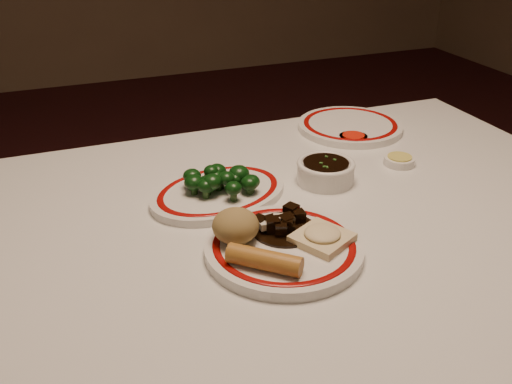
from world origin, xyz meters
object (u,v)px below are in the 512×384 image
object	(u,v)px
broccoli_plate	(219,193)
spring_roll	(264,260)
stirfry_heap	(283,224)
broccoli_pile	(219,179)
fried_wonton	(322,236)
main_plate	(284,248)
soy_bowl	(325,172)
dining_table	(309,257)
rice_mound	(236,226)

from	to	relation	value
broccoli_plate	spring_roll	bearing A→B (deg)	-93.41
stirfry_heap	broccoli_plate	xyz separation A→B (m)	(-0.05, 0.18, -0.02)
stirfry_heap	broccoli_pile	size ratio (longest dim) A/B	0.80
spring_roll	stirfry_heap	world-z (taller)	spring_roll
broccoli_pile	fried_wonton	bearing A→B (deg)	-67.41
main_plate	soy_bowl	bearing A→B (deg)	48.82
main_plate	spring_roll	bearing A→B (deg)	-136.83
dining_table	broccoli_plate	size ratio (longest dim) A/B	3.85
dining_table	fried_wonton	world-z (taller)	fried_wonton
spring_roll	broccoli_plate	xyz separation A→B (m)	(0.02, 0.26, -0.02)
broccoli_plate	fried_wonton	bearing A→B (deg)	-67.63
rice_mound	spring_roll	xyz separation A→B (m)	(0.01, -0.09, -0.01)
soy_bowl	spring_roll	bearing A→B (deg)	-132.39
main_plate	stirfry_heap	bearing A→B (deg)	69.15
broccoli_plate	soy_bowl	world-z (taller)	soy_bowl
rice_mound	broccoli_pile	distance (m)	0.18
main_plate	soy_bowl	world-z (taller)	soy_bowl
broccoli_plate	soy_bowl	distance (m)	0.21
spring_roll	fried_wonton	distance (m)	0.12
rice_mound	broccoli_pile	bearing A→B (deg)	80.61
broccoli_plate	broccoli_pile	bearing A→B (deg)	-86.25
fried_wonton	soy_bowl	xyz separation A→B (m)	(0.12, 0.22, -0.01)
stirfry_heap	broccoli_plate	world-z (taller)	stirfry_heap
stirfry_heap	fried_wonton	bearing A→B (deg)	-52.06
fried_wonton	stirfry_heap	bearing A→B (deg)	127.94
spring_roll	soy_bowl	xyz separation A→B (m)	(0.23, 0.25, -0.01)
dining_table	broccoli_pile	bearing A→B (deg)	138.52
dining_table	fried_wonton	size ratio (longest dim) A/B	11.25
dining_table	main_plate	distance (m)	0.17
stirfry_heap	broccoli_pile	distance (m)	0.18
main_plate	fried_wonton	size ratio (longest dim) A/B	2.67
dining_table	broccoli_plate	xyz separation A→B (m)	(-0.13, 0.12, 0.10)
stirfry_heap	soy_bowl	bearing A→B (deg)	45.15
main_plate	broccoli_plate	world-z (taller)	main_plate
broccoli_pile	broccoli_plate	bearing A→B (deg)	93.75
spring_roll	stirfry_heap	xyz separation A→B (m)	(0.07, 0.09, -0.01)
spring_roll	dining_table	bearing A→B (deg)	-3.39
dining_table	stirfry_heap	distance (m)	0.15
rice_mound	dining_table	bearing A→B (deg)	20.34
main_plate	broccoli_plate	distance (m)	0.22
rice_mound	spring_roll	world-z (taller)	rice_mound
rice_mound	soy_bowl	bearing A→B (deg)	34.16
broccoli_plate	soy_bowl	xyz separation A→B (m)	(0.21, -0.01, 0.01)
fried_wonton	broccoli_pile	world-z (taller)	broccoli_pile
fried_wonton	broccoli_plate	xyz separation A→B (m)	(-0.09, 0.23, -0.02)
dining_table	spring_roll	bearing A→B (deg)	-135.23
rice_mound	broccoli_pile	world-z (taller)	rice_mound
dining_table	broccoli_plate	distance (m)	0.20
rice_mound	fried_wonton	xyz separation A→B (m)	(0.12, -0.05, -0.02)
fried_wonton	stirfry_heap	size ratio (longest dim) A/B	1.00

